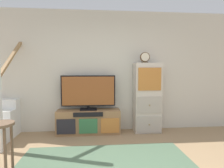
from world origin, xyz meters
TOP-DOWN VIEW (x-y plane):
  - back_wall at (0.00, 2.46)m, footprint 6.40×0.12m
  - media_console at (-0.30, 2.19)m, footprint 1.36×0.38m
  - television at (-0.30, 2.22)m, footprint 1.16×0.22m
  - side_cabinet at (1.00, 2.20)m, footprint 0.58×0.38m
  - desk_clock at (0.93, 2.19)m, footprint 0.21×0.08m
  - bar_stool_near at (-1.37, 0.69)m, footprint 0.34×0.34m

SIDE VIEW (x-z plane):
  - media_console at x=-0.30m, z-range 0.00..0.52m
  - bar_stool_near at x=-1.37m, z-range 0.17..0.87m
  - side_cabinet at x=1.00m, z-range 0.00..1.53m
  - television at x=-0.30m, z-range 0.54..1.29m
  - back_wall at x=0.00m, z-range 0.00..2.70m
  - desk_clock at x=0.93m, z-range 1.54..1.77m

